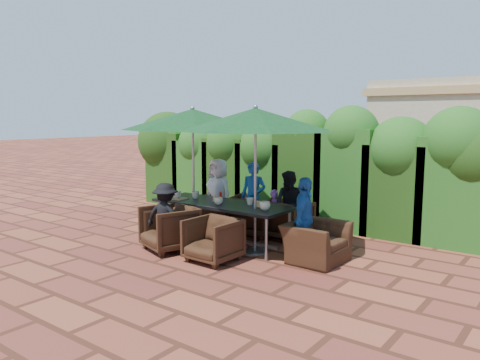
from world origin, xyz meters
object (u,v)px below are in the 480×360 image
Objects in this scene: dining_table at (221,207)px; chair_far_mid at (252,213)px; chair_far_left at (218,209)px; chair_end_right at (316,236)px; umbrella_left at (193,120)px; chair_near_right at (213,238)px; umbrella_right at (256,120)px; chair_far_right at (288,218)px; chair_near_left at (169,226)px.

chair_far_mid is at bearing 86.74° from dining_table.
chair_end_right is at bearing 148.86° from chair_far_left.
umbrella_left is (-0.72, 0.07, 1.54)m from dining_table.
chair_near_right reaches higher than dining_table.
chair_far_mid reaches higher than dining_table.
umbrella_left is 1.52m from umbrella_right.
chair_far_right reaches higher than chair_near_right.
umbrella_left reaches higher than chair_far_left.
umbrella_left is 3.11× the size of chair_near_left.
chair_end_right is at bearing 0.84° from umbrella_left.
chair_end_right is at bearing 9.66° from umbrella_right.
chair_far_left is at bearing 101.86° from umbrella_left.
chair_far_left is 0.87× the size of chair_near_left.
umbrella_right is 2.75m from chair_far_left.
chair_far_right is at bearing 91.69° from umbrella_right.
chair_far_right is 1.94m from chair_near_right.
umbrella_left is 3.14m from chair_end_right.
chair_far_right is (0.76, 1.05, -0.29)m from dining_table.
umbrella_left is 2.09m from chair_far_left.
chair_near_left reaches higher than dining_table.
chair_far_mid is 1.78m from chair_near_left.
umbrella_right reaches higher than chair_near_right.
chair_end_right reaches higher than chair_far_right.
dining_table is 1.73m from umbrella_right.
chair_near_right is at bearing 86.54° from chair_far_right.
umbrella_right is 2.16m from chair_far_mid.
chair_far_mid reaches higher than chair_far_left.
umbrella_left is 1.02× the size of umbrella_right.
chair_near_left is at bearing 91.36° from chair_far_left.
chair_near_left is at bearing -118.51° from dining_table.
chair_far_left is at bearing 72.53° from chair_end_right.
umbrella_left reaches higher than chair_far_right.
umbrella_left is at bearing 89.10° from chair_far_left.
umbrella_left and umbrella_right have the same top height.
umbrella_right reaches higher than chair_far_right.
umbrella_right is at bearing 74.30° from chair_near_right.
umbrella_right reaches higher than chair_far_left.
umbrella_left is 2.42m from chair_near_right.
chair_near_right is at bearing 115.01° from chair_far_left.
chair_far_left is at bearing 132.02° from dining_table.
chair_far_left is 2.92m from chair_end_right.
dining_table is 0.91m from chair_far_mid.
chair_far_right reaches higher than dining_table.
umbrella_right is 2.09m from chair_end_right.
chair_far_mid reaches higher than chair_end_right.
dining_table is 1.02× the size of umbrella_right.
chair_end_right reaches higher than chair_near_right.
chair_far_mid is at bearing 67.86° from chair_end_right.
umbrella_left is 3.42× the size of chair_near_right.
chair_far_left is 2.40m from chair_near_right.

